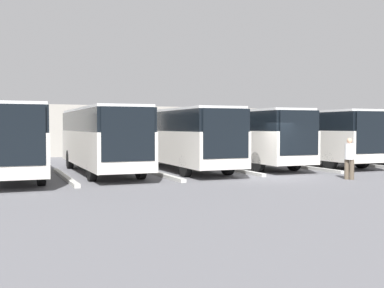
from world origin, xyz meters
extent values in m
plane|color=#5B5B60|center=(0.00, 0.00, 0.00)|extent=(600.00, 600.00, 0.00)
cube|color=silver|center=(-10.76, -5.77, 1.27)|extent=(3.46, 10.87, 1.64)
cube|color=black|center=(-10.76, -5.77, 2.60)|extent=(3.41, 10.71, 1.01)
cube|color=silver|center=(-10.76, -5.77, 3.16)|extent=(3.32, 10.44, 0.12)
cylinder|color=black|center=(-9.38, -2.57, 0.52)|extent=(0.40, 1.05, 1.03)
cylinder|color=black|center=(-12.15, -8.96, 0.52)|extent=(0.40, 1.05, 1.03)
cylinder|color=black|center=(-10.01, -9.17, 0.52)|extent=(0.40, 1.05, 1.03)
cube|color=#B2B2AD|center=(-8.61, -4.17, 0.07)|extent=(0.94, 7.33, 0.15)
cube|color=silver|center=(-6.46, -4.87, 1.27)|extent=(3.46, 10.87, 1.64)
cube|color=black|center=(-6.46, -4.87, 2.60)|extent=(3.41, 10.71, 1.01)
cube|color=black|center=(-5.94, 0.46, 2.02)|extent=(2.15, 0.25, 2.15)
cube|color=silver|center=(-5.94, 0.46, 0.67)|extent=(2.32, 0.28, 0.40)
cube|color=silver|center=(-6.46, -4.87, 3.16)|extent=(3.32, 10.44, 0.12)
cylinder|color=black|center=(-7.21, -1.47, 0.52)|extent=(0.40, 1.05, 1.03)
cylinder|color=black|center=(-5.07, -1.68, 0.52)|extent=(0.40, 1.05, 1.03)
cylinder|color=black|center=(-7.85, -8.07, 0.52)|extent=(0.40, 1.05, 1.03)
cylinder|color=black|center=(-5.71, -8.27, 0.52)|extent=(0.40, 1.05, 1.03)
cube|color=#B2B2AD|center=(-4.31, -3.27, 0.07)|extent=(0.94, 7.33, 0.15)
cube|color=silver|center=(-2.15, -5.44, 1.27)|extent=(3.46, 10.87, 1.64)
cube|color=black|center=(-2.15, -5.44, 2.60)|extent=(3.41, 10.71, 1.01)
cube|color=black|center=(-1.64, -0.11, 2.02)|extent=(2.15, 0.25, 2.15)
cube|color=silver|center=(-1.64, -0.10, 0.67)|extent=(2.32, 0.28, 0.40)
cube|color=silver|center=(-2.15, -5.44, 3.16)|extent=(3.32, 10.44, 0.12)
cylinder|color=black|center=(-2.90, -2.04, 0.52)|extent=(0.40, 1.05, 1.03)
cylinder|color=black|center=(-0.77, -2.25, 0.52)|extent=(0.40, 1.05, 1.03)
cylinder|color=black|center=(-3.54, -8.64, 0.52)|extent=(0.40, 1.05, 1.03)
cylinder|color=black|center=(-1.40, -8.84, 0.52)|extent=(0.40, 1.05, 1.03)
cube|color=#B2B2AD|center=(0.00, -3.84, 0.07)|extent=(0.94, 7.33, 0.15)
cube|color=silver|center=(2.15, -5.07, 1.27)|extent=(3.46, 10.87, 1.64)
cube|color=black|center=(2.15, -5.07, 2.60)|extent=(3.41, 10.71, 1.01)
cube|color=black|center=(2.67, 0.26, 2.02)|extent=(2.15, 0.25, 2.15)
cube|color=silver|center=(2.67, 0.27, 0.67)|extent=(2.32, 0.28, 0.40)
cube|color=silver|center=(2.15, -5.07, 3.16)|extent=(3.32, 10.44, 0.12)
cylinder|color=black|center=(1.40, -1.67, 0.52)|extent=(0.40, 1.05, 1.03)
cylinder|color=black|center=(3.54, -1.88, 0.52)|extent=(0.40, 1.05, 1.03)
cylinder|color=black|center=(0.77, -8.26, 0.52)|extent=(0.40, 1.05, 1.03)
cylinder|color=black|center=(2.90, -8.47, 0.52)|extent=(0.40, 1.05, 1.03)
cube|color=#B2B2AD|center=(4.31, -3.47, 0.07)|extent=(0.94, 7.33, 0.15)
cube|color=silver|center=(6.46, -5.35, 1.27)|extent=(3.46, 10.87, 1.64)
cube|color=black|center=(6.46, -5.35, 2.60)|extent=(3.41, 10.71, 1.01)
cube|color=black|center=(6.97, -0.02, 2.02)|extent=(2.15, 0.25, 2.15)
cube|color=silver|center=(6.97, -0.02, 0.67)|extent=(2.32, 0.28, 0.40)
cube|color=silver|center=(6.46, -5.35, 3.16)|extent=(3.32, 10.44, 0.12)
cylinder|color=black|center=(5.71, -1.95, 0.52)|extent=(0.40, 1.05, 1.03)
cylinder|color=black|center=(7.85, -2.16, 0.52)|extent=(0.40, 1.05, 1.03)
cylinder|color=black|center=(5.07, -8.55, 0.52)|extent=(0.40, 1.05, 1.03)
cylinder|color=black|center=(7.21, -8.75, 0.52)|extent=(0.40, 1.05, 1.03)
cube|color=#B2B2AD|center=(8.61, -3.75, 0.07)|extent=(0.94, 7.33, 0.15)
cube|color=silver|center=(10.76, -5.00, 1.27)|extent=(3.46, 10.87, 1.64)
cube|color=black|center=(10.76, -5.00, 2.60)|extent=(3.41, 10.71, 1.01)
cube|color=black|center=(11.28, 0.33, 2.02)|extent=(2.15, 0.25, 2.15)
cube|color=silver|center=(11.28, 0.34, 0.67)|extent=(2.32, 0.28, 0.40)
cube|color=silver|center=(10.76, -5.00, 3.16)|extent=(3.32, 10.44, 0.12)
cylinder|color=black|center=(10.01, -1.60, 0.52)|extent=(0.40, 1.05, 1.03)
cylinder|color=black|center=(9.38, -8.19, 0.52)|extent=(0.40, 1.05, 1.03)
cylinder|color=brown|center=(-2.31, 2.27, 0.44)|extent=(0.27, 0.27, 0.88)
cylinder|color=brown|center=(-2.41, 2.46, 0.44)|extent=(0.27, 0.27, 0.88)
cylinder|color=silver|center=(-2.36, 2.36, 1.23)|extent=(0.54, 0.54, 0.70)
sphere|color=tan|center=(-2.36, 2.36, 1.70)|extent=(0.24, 0.24, 0.24)
cube|color=#A8A399|center=(0.00, -23.64, 2.00)|extent=(25.24, 8.94, 4.00)
cube|color=silver|center=(0.00, -29.61, 3.75)|extent=(25.24, 3.00, 0.24)
cylinder|color=slate|center=(-8.83, -30.71, 1.88)|extent=(0.20, 0.20, 3.75)
camera|label=1|loc=(13.44, 17.79, 2.32)|focal=45.00mm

